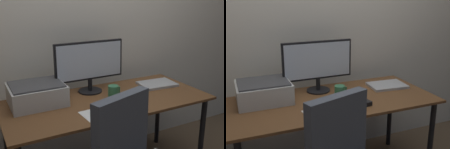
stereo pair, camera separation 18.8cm
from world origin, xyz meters
TOP-DOWN VIEW (x-y plane):
  - back_wall at (0.00, 0.54)m, footprint 6.40×0.10m
  - desk at (0.00, 0.00)m, footprint 1.61×0.73m
  - monitor at (-0.05, 0.22)m, footprint 0.59×0.20m
  - keyboard at (-0.04, -0.19)m, footprint 0.29×0.12m
  - mouse at (0.18, -0.19)m, footprint 0.07×0.10m
  - coffee_mug at (0.07, 0.02)m, footprint 0.10×0.09m
  - laptop at (0.56, 0.10)m, footprint 0.34×0.25m
  - printer at (-0.51, 0.17)m, footprint 0.40×0.34m
  - paper_sheet at (-0.18, -0.26)m, footprint 0.23×0.31m

SIDE VIEW (x-z plane):
  - desk at x=0.00m, z-range 0.29..1.03m
  - paper_sheet at x=-0.18m, z-range 0.74..0.74m
  - keyboard at x=-0.04m, z-range 0.74..0.76m
  - laptop at x=0.56m, z-range 0.74..0.76m
  - mouse at x=0.18m, z-range 0.74..0.77m
  - coffee_mug at x=0.07m, z-range 0.74..0.84m
  - printer at x=-0.51m, z-range 0.74..0.90m
  - monitor at x=-0.05m, z-range 0.77..1.20m
  - back_wall at x=0.00m, z-range 0.00..2.60m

